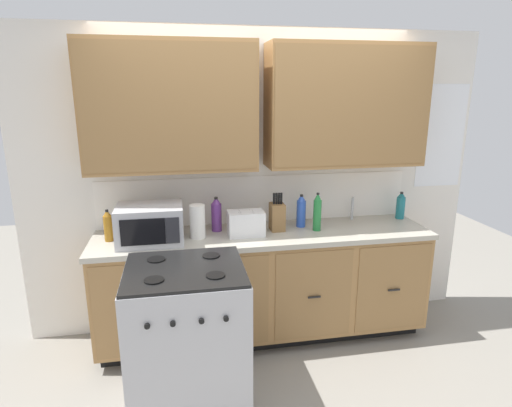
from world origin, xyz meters
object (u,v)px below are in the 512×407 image
bottle_blue (301,211)px  bottle_green (317,212)px  toaster (246,223)px  bottle_violet (216,214)px  microwave (150,224)px  bottle_amber (108,226)px  knife_block (277,216)px  paper_towel_roll (197,221)px  stove_range (188,334)px  bottle_teal (401,206)px

bottle_blue → bottle_green: (0.10, -0.12, 0.02)m
toaster → bottle_green: size_ratio=0.90×
bottle_blue → bottle_violet: bearing=178.6°
microwave → bottle_amber: size_ratio=1.98×
knife_block → bottle_amber: knife_block is taller
knife_block → bottle_blue: knife_block is taller
bottle_blue → bottle_green: bearing=-51.4°
paper_towel_roll → bottle_green: 0.95m
stove_range → bottle_amber: bearing=129.9°
bottle_blue → bottle_teal: bottle_blue is taller
bottle_amber → stove_range: bearing=-50.1°
bottle_violet → bottle_blue: bearing=-1.4°
toaster → bottle_teal: bearing=7.8°
stove_range → knife_block: 1.16m
knife_block → bottle_violet: knife_block is taller
toaster → bottle_blue: bearing=14.9°
microwave → paper_towel_roll: (0.35, 0.03, -0.01)m
microwave → bottle_amber: bearing=165.0°
paper_towel_roll → bottle_amber: bearing=175.6°
microwave → paper_towel_roll: size_ratio=1.85×
microwave → bottle_green: 1.30m
knife_block → bottle_green: size_ratio=0.99×
microwave → knife_block: bearing=6.0°
microwave → bottle_green: bearing=1.6°
stove_range → bottle_green: bearing=29.5°
stove_range → paper_towel_roll: 0.85m
microwave → knife_block: knife_block is taller
paper_towel_roll → bottle_amber: (-0.66, 0.05, -0.01)m
knife_block → paper_towel_roll: (-0.64, -0.07, 0.01)m
stove_range → paper_towel_roll: bearing=79.1°
paper_towel_roll → microwave: bearing=-174.7°
bottle_amber → bottle_teal: size_ratio=1.02×
bottle_blue → bottle_violet: size_ratio=0.98×
toaster → bottle_blue: 0.50m
microwave → bottle_violet: 0.54m
microwave → bottle_blue: microwave is taller
bottle_violet → knife_block: bearing=-8.4°
bottle_teal → stove_range: bearing=-157.4°
bottle_violet → bottle_teal: bearing=1.6°
knife_block → bottle_blue: size_ratio=1.13×
paper_towel_roll → bottle_violet: (0.16, 0.14, 0.01)m
bottle_green → bottle_violet: bottle_green is taller
microwave → bottle_violet: microwave is taller
bottle_amber → toaster: bearing=-3.0°
toaster → paper_towel_roll: (-0.37, 0.00, 0.03)m
microwave → toaster: size_ratio=1.71×
paper_towel_roll → bottle_amber: size_ratio=1.07×
stove_range → bottle_teal: (1.90, 0.79, 0.57)m
microwave → bottle_blue: (1.20, 0.16, -0.01)m
knife_block → bottle_green: 0.32m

